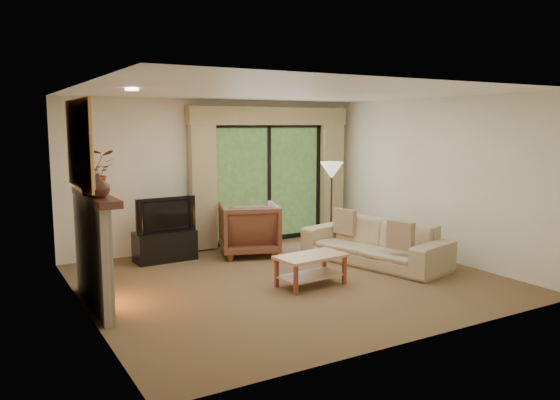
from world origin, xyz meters
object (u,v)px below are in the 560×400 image
coffee_table (311,270)px  sofa (374,242)px  media_console (165,246)px  armchair (249,229)px

coffee_table → sofa: bearing=12.7°
media_console → coffee_table: 2.65m
sofa → coffee_table: bearing=-86.3°
media_console → armchair: bearing=-14.9°
sofa → coffee_table: (-1.52, -0.50, -0.13)m
armchair → coffee_table: bearing=106.1°
media_console → armchair: 1.40m
media_console → armchair: size_ratio=1.00×
armchair → coffee_table: armchair is taller
armchair → media_console: bearing=5.7°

